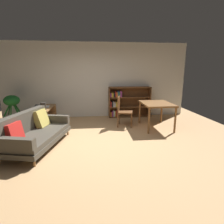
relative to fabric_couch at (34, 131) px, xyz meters
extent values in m
plane|color=tan|center=(1.43, 0.03, -0.36)|extent=(8.16, 8.16, 0.00)
cube|color=silver|center=(1.43, 2.73, 0.99)|extent=(6.80, 0.10, 2.70)
cylinder|color=olive|center=(0.64, 0.70, -0.30)|extent=(0.04, 0.04, 0.14)
cylinder|color=olive|center=(0.28, -0.92, -0.30)|extent=(0.04, 0.04, 0.14)
cylinder|color=olive|center=(-0.07, 0.86, -0.30)|extent=(0.04, 0.04, 0.14)
cube|color=#474238|center=(0.10, -0.03, -0.18)|extent=(1.24, 1.97, 0.10)
cube|color=#474238|center=(0.10, -0.03, -0.08)|extent=(1.19, 1.89, 0.10)
cube|color=#474238|center=(-0.23, 0.04, 0.20)|extent=(0.56, 1.75, 0.46)
cube|color=#474238|center=(0.29, 0.79, 0.07)|extent=(0.83, 0.32, 0.20)
cube|color=#474238|center=(-0.08, -0.85, 0.07)|extent=(0.83, 0.32, 0.20)
cube|color=red|center=(-0.19, -0.48, 0.15)|extent=(0.27, 0.42, 0.40)
cube|color=tan|center=(0.04, 0.50, 0.17)|extent=(0.35, 0.48, 0.45)
cube|color=olive|center=(-0.18, 2.38, -0.08)|extent=(0.40, 0.04, 0.56)
cube|color=olive|center=(-0.18, 1.15, -0.08)|extent=(0.40, 0.04, 0.56)
cube|color=olive|center=(-0.18, 1.76, -0.12)|extent=(0.40, 1.23, 0.04)
cube|color=olive|center=(-0.18, 1.76, 0.18)|extent=(0.40, 1.27, 0.04)
cube|color=olive|center=(-0.18, 1.76, -0.34)|extent=(0.40, 1.23, 0.04)
cube|color=silver|center=(-0.19, 1.86, 0.21)|extent=(0.27, 0.36, 0.02)
cube|color=black|center=(-0.41, 1.84, 0.24)|extent=(0.25, 0.34, 0.05)
cylinder|color=#2D2823|center=(-0.14, 1.42, 0.31)|extent=(0.16, 0.16, 0.21)
cylinder|color=slate|center=(-0.14, 1.42, 0.35)|extent=(0.09, 0.09, 0.01)
cylinder|color=brown|center=(-1.30, 2.05, -0.24)|extent=(0.26, 0.26, 0.25)
cylinder|color=#1E6B28|center=(-1.22, 2.07, 0.14)|extent=(0.21, 0.09, 0.53)
cylinder|color=#1E6B28|center=(-1.22, 2.16, 0.18)|extent=(0.19, 0.27, 0.60)
cylinder|color=#1E6B28|center=(-1.40, 2.09, 0.19)|extent=(0.23, 0.12, 0.62)
cylinder|color=#1E6B28|center=(-1.42, 1.99, 0.14)|extent=(0.29, 0.17, 0.52)
cylinder|color=#1E6B28|center=(-1.30, 1.95, 0.20)|extent=(0.04, 0.24, 0.62)
ellipsoid|color=#1E6B28|center=(-1.30, 2.05, 0.39)|extent=(0.49, 0.49, 0.34)
cylinder|color=brown|center=(2.85, 1.60, 0.00)|extent=(0.06, 0.06, 0.72)
cylinder|color=brown|center=(2.85, 0.58, 0.00)|extent=(0.06, 0.06, 0.72)
cylinder|color=brown|center=(3.60, 1.60, 0.00)|extent=(0.06, 0.06, 0.72)
cylinder|color=brown|center=(3.60, 0.58, 0.00)|extent=(0.06, 0.06, 0.72)
cube|color=brown|center=(3.23, 1.09, 0.38)|extent=(0.85, 1.13, 0.05)
cylinder|color=brown|center=(2.57, 1.45, -0.15)|extent=(0.04, 0.04, 0.43)
cylinder|color=brown|center=(2.47, 1.10, -0.15)|extent=(0.04, 0.04, 0.43)
cylinder|color=brown|center=(2.17, 1.56, -0.15)|extent=(0.04, 0.04, 0.43)
cylinder|color=brown|center=(2.08, 1.21, -0.15)|extent=(0.04, 0.04, 0.43)
cube|color=brown|center=(2.32, 1.33, 0.09)|extent=(0.53, 0.50, 0.04)
cube|color=brown|center=(2.13, 1.38, 0.34)|extent=(0.13, 0.35, 0.46)
cube|color=brown|center=(1.93, 2.51, 0.20)|extent=(0.04, 0.32, 1.13)
cube|color=brown|center=(3.45, 2.51, 0.20)|extent=(0.04, 0.32, 1.13)
cube|color=brown|center=(2.69, 2.51, 0.75)|extent=(1.56, 0.32, 0.04)
cube|color=brown|center=(2.69, 2.51, -0.35)|extent=(1.56, 0.32, 0.04)
cube|color=brown|center=(2.69, 2.65, 0.20)|extent=(1.53, 0.04, 1.13)
cube|color=brown|center=(2.69, 2.51, 0.02)|extent=(1.53, 0.31, 0.04)
cube|color=brown|center=(2.69, 2.51, 0.38)|extent=(1.53, 0.31, 0.04)
cube|color=orange|center=(1.99, 2.48, -0.25)|extent=(0.05, 0.23, 0.15)
cube|color=#993884|center=(2.04, 2.47, -0.23)|extent=(0.05, 0.20, 0.20)
cube|color=silver|center=(2.10, 2.49, -0.21)|extent=(0.05, 0.27, 0.23)
cube|color=gold|center=(2.16, 2.48, -0.22)|extent=(0.03, 0.20, 0.22)
cube|color=red|center=(2.20, 2.48, -0.22)|extent=(0.04, 0.21, 0.21)
cube|color=#337F47|center=(2.24, 2.49, -0.24)|extent=(0.03, 0.26, 0.17)
cube|color=red|center=(1.99, 2.48, 0.13)|extent=(0.04, 0.21, 0.19)
cube|color=black|center=(2.04, 2.49, 0.14)|extent=(0.05, 0.24, 0.21)
cube|color=silver|center=(2.08, 2.49, 0.13)|extent=(0.04, 0.27, 0.19)
cube|color=silver|center=(2.13, 2.49, 0.12)|extent=(0.05, 0.24, 0.16)
cube|color=gold|center=(2.19, 2.48, 0.12)|extent=(0.06, 0.21, 0.17)
cube|color=gold|center=(2.26, 2.48, 0.14)|extent=(0.06, 0.23, 0.21)
cube|color=#993884|center=(1.98, 2.48, 0.47)|extent=(0.04, 0.21, 0.15)
cube|color=gold|center=(2.04, 2.48, 0.48)|extent=(0.06, 0.22, 0.16)
cube|color=black|center=(2.11, 2.48, 0.47)|extent=(0.05, 0.23, 0.15)
cube|color=red|center=(2.16, 2.48, 0.50)|extent=(0.03, 0.22, 0.20)
cube|color=orange|center=(2.21, 2.49, 0.48)|extent=(0.04, 0.26, 0.17)
cube|color=#2D5199|center=(2.25, 2.48, 0.51)|extent=(0.04, 0.20, 0.22)
cube|color=#337F47|center=(2.29, 2.49, 0.49)|extent=(0.04, 0.25, 0.19)
cube|color=#993884|center=(2.35, 2.49, 0.50)|extent=(0.06, 0.27, 0.21)
camera|label=1|loc=(1.38, -3.97, 1.33)|focal=28.55mm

